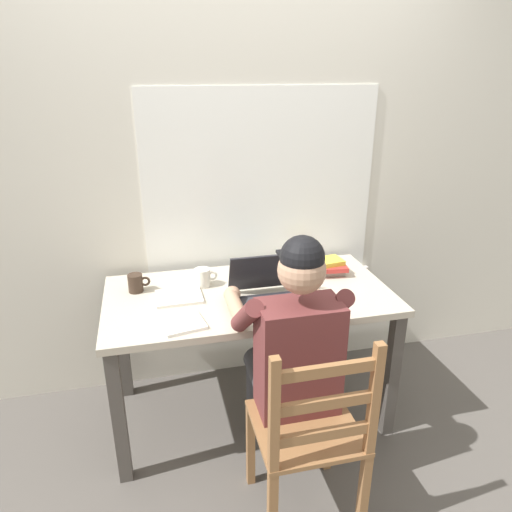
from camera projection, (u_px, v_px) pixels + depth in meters
The scene contains 14 objects.
ground_plane at pixel (250, 411), 2.71m from camera, with size 8.00×8.00×0.00m, color #56514C.
back_wall at pixel (231, 171), 2.64m from camera, with size 6.00×0.08×2.60m.
desk at pixel (249, 309), 2.47m from camera, with size 1.46×0.75×0.75m.
seated_person at pixel (291, 348), 2.07m from camera, with size 0.50×0.60×1.25m.
wooden_chair at pixel (310, 434), 1.90m from camera, with size 0.42×0.42×0.94m.
laptop at pixel (266, 292), 2.32m from camera, with size 0.33×0.32×0.22m.
computer_mouse at pixel (315, 299), 2.33m from camera, with size 0.06×0.10×0.03m, color #232328.
coffee_mug_white at pixel (203, 277), 2.49m from camera, with size 0.12×0.08×0.10m.
coffee_mug_dark at pixel (136, 283), 2.43m from camera, with size 0.11×0.08×0.09m.
book_stack_main at pixel (330, 267), 2.64m from camera, with size 0.19×0.16×0.08m.
book_stack_side at pixel (263, 271), 2.60m from camera, with size 0.22×0.17×0.07m.
paper_pile_near_laptop at pixel (183, 324), 2.12m from camera, with size 0.18×0.17×0.02m, color white.
paper_pile_back_corner at pixel (179, 297), 2.37m from camera, with size 0.23×0.19×0.01m, color silver.
landscape_photo_print at pixel (187, 297), 2.38m from camera, with size 0.13×0.09×0.00m, color teal.
Camera 1 is at (-0.47, -2.13, 1.83)m, focal length 33.15 mm.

